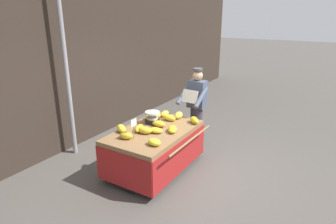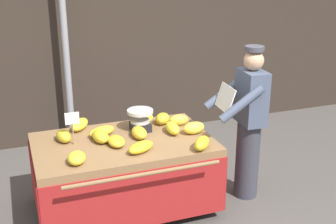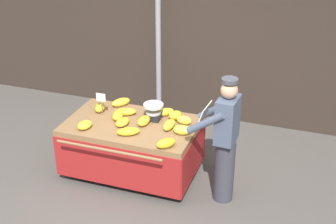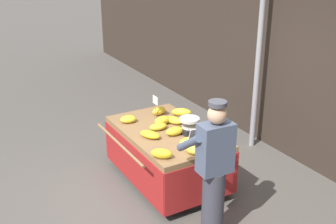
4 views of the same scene
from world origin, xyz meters
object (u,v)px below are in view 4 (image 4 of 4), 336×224
banana_bunch_8 (204,131)px  banana_bunch_13 (192,149)px  banana_bunch_3 (162,154)px  banana_bunch_12 (128,119)px  banana_bunch_1 (208,142)px  vendor_person (214,171)px  banana_bunch_6 (150,135)px  street_pole (259,49)px  banana_cart (167,144)px  banana_bunch_0 (207,136)px  banana_bunch_5 (189,141)px  weighing_scale (189,126)px  banana_bunch_2 (163,120)px  banana_bunch_10 (173,120)px  banana_bunch_7 (159,111)px  banana_bunch_4 (175,131)px  price_sign (155,102)px  banana_bunch_11 (158,127)px  banana_bunch_9 (181,112)px

banana_bunch_8 → banana_bunch_13: 0.60m
banana_bunch_3 → banana_bunch_12: size_ratio=1.14×
banana_bunch_1 → vendor_person: (0.65, -0.38, 0.01)m
banana_bunch_8 → banana_bunch_6: bearing=-110.9°
street_pole → banana_cart: 2.15m
banana_bunch_0 → banana_bunch_5: banana_bunch_0 is taller
weighing_scale → banana_bunch_2: size_ratio=1.06×
banana_bunch_2 → banana_bunch_5: 0.77m
street_pole → banana_bunch_0: street_pole is taller
banana_bunch_1 → banana_bunch_10: (-0.87, -0.00, -0.01)m
banana_cart → banana_bunch_5: bearing=2.0°
banana_bunch_8 → banana_bunch_10: 0.56m
banana_bunch_7 → banana_bunch_8: size_ratio=0.87×
banana_bunch_8 → banana_bunch_10: banana_bunch_8 is taller
banana_bunch_4 → banana_bunch_8: size_ratio=1.02×
price_sign → banana_bunch_7: price_sign is taller
banana_bunch_11 → weighing_scale: bearing=41.4°
banana_bunch_2 → banana_bunch_5: bearing=-2.7°
banana_bunch_8 → banana_bunch_12: bearing=-140.7°
banana_bunch_10 → vendor_person: (1.52, -0.38, 0.02)m
price_sign → banana_bunch_5: price_sign is taller
banana_bunch_4 → banana_bunch_10: bearing=152.3°
banana_cart → banana_bunch_7: 0.66m
banana_bunch_0 → banana_bunch_2: banana_bunch_0 is taller
street_pole → banana_bunch_13: 2.31m
banana_bunch_2 → banana_bunch_3: banana_bunch_3 is taller
banana_bunch_6 → banana_bunch_8: banana_bunch_8 is taller
banana_bunch_4 → vendor_person: (1.17, -0.19, 0.02)m
weighing_scale → banana_bunch_7: weighing_scale is taller
banana_bunch_11 → banana_bunch_13: (0.85, 0.02, 0.02)m
banana_bunch_0 → banana_bunch_4: banana_bunch_0 is taller
banana_cart → banana_bunch_4: banana_bunch_4 is taller
banana_bunch_5 → banana_bunch_10: bearing=165.3°
banana_bunch_3 → banana_bunch_9: bearing=138.3°
street_pole → banana_bunch_8: street_pole is taller
banana_bunch_10 → banana_bunch_3: bearing=-38.3°
banana_bunch_4 → banana_bunch_7: size_ratio=1.16×
banana_bunch_1 → banana_bunch_8: banana_bunch_1 is taller
banana_bunch_6 → banana_bunch_8: size_ratio=1.14×
banana_bunch_2 → banana_bunch_8: bearing=28.9°
banana_bunch_3 → banana_bunch_4: 0.69m
street_pole → banana_bunch_13: size_ratio=14.16×
banana_bunch_2 → banana_bunch_8: 0.66m
street_pole → banana_cart: size_ratio=1.85×
banana_bunch_3 → banana_bunch_4: size_ratio=0.99×
banana_cart → street_pole: bearing=98.6°
banana_bunch_9 → banana_bunch_13: size_ratio=1.24×
banana_bunch_5 → banana_bunch_9: same height
banana_bunch_0 → banana_bunch_3: 0.78m
price_sign → banana_bunch_5: bearing=-3.5°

